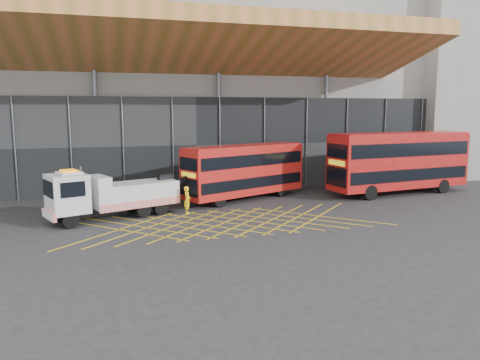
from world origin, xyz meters
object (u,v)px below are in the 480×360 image
object	(u,v)px
bus_second	(399,160)
worker	(187,200)
recovery_truck	(110,195)
bus_towed	(245,169)

from	to	relation	value
bus_second	worker	bearing A→B (deg)	-179.54
recovery_truck	bus_second	distance (m)	23.36
worker	bus_towed	bearing A→B (deg)	-47.36
recovery_truck	bus_towed	size ratio (longest dim) A/B	0.91
bus_towed	worker	xyz separation A→B (m)	(-5.15, -3.81, -1.43)
recovery_truck	worker	bearing A→B (deg)	-19.86
bus_towed	worker	distance (m)	6.57
recovery_truck	bus_towed	bearing A→B (deg)	0.02
recovery_truck	worker	world-z (taller)	recovery_truck
bus_towed	bus_second	bearing A→B (deg)	-29.15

